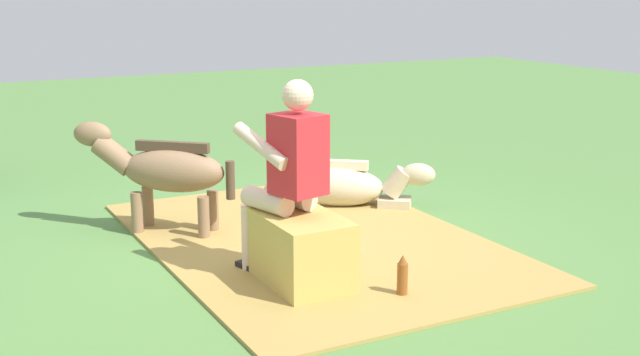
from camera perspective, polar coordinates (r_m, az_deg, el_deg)
name	(u,v)px	position (r m, az deg, el deg)	size (l,w,h in m)	color
ground_plane	(285,247)	(6.18, -2.44, -4.83)	(24.00, 24.00, 0.00)	#568442
hay_patch	(314,241)	(6.26, -0.43, -4.43)	(3.46, 2.37, 0.02)	#AD8C47
hay_bale	(302,252)	(5.32, -1.27, -5.18)	(0.70, 0.46, 0.48)	tan
person_seated	(287,171)	(5.30, -2.35, 0.52)	(0.71, 0.52, 1.36)	beige
pony_standing	(163,170)	(6.49, -10.98, 0.58)	(1.02, 1.10, 0.88)	#8C6B4C
pony_lying	(345,186)	(7.21, 1.79, -0.55)	(1.04, 1.22, 0.42)	beige
soda_bottle	(402,277)	(5.19, 5.80, -6.92)	(0.07, 0.07, 0.28)	brown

